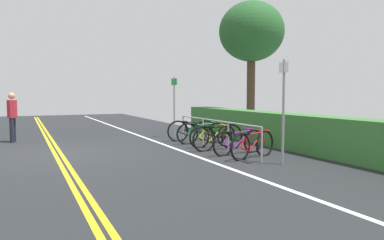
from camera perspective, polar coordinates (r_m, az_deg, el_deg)
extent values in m
cube|color=#232628|center=(10.96, -19.95, -4.96)|extent=(37.54, 13.03, 0.05)
cube|color=gold|center=(10.95, -20.37, -4.83)|extent=(33.78, 0.10, 0.00)
cube|color=gold|center=(10.96, -19.54, -4.80)|extent=(33.78, 0.10, 0.00)
cube|color=white|center=(11.68, -3.65, -4.03)|extent=(33.78, 0.12, 0.00)
cylinder|color=#9EA0A5|center=(13.30, -1.37, -1.20)|extent=(0.05, 0.05, 0.84)
cylinder|color=#9EA0A5|center=(11.86, 1.69, -1.86)|extent=(0.05, 0.05, 0.84)
cylinder|color=#9EA0A5|center=(10.46, 5.58, -2.69)|extent=(0.05, 0.05, 0.84)
cylinder|color=#9EA0A5|center=(9.12, 10.65, -3.75)|extent=(0.05, 0.05, 0.84)
cylinder|color=#9EA0A5|center=(11.11, 3.52, -0.09)|extent=(4.80, 0.04, 0.04)
torus|color=black|center=(13.01, 2.16, -1.65)|extent=(0.21, 0.75, 0.75)
torus|color=black|center=(12.79, -2.17, -1.75)|extent=(0.21, 0.75, 0.75)
cylinder|color=black|center=(12.91, 0.55, -1.30)|extent=(0.16, 0.57, 0.52)
cylinder|color=black|center=(12.87, 0.27, -0.30)|extent=(0.18, 0.67, 0.07)
cylinder|color=black|center=(12.84, -0.92, -1.41)|extent=(0.07, 0.17, 0.46)
cylinder|color=black|center=(12.83, -1.40, -2.08)|extent=(0.11, 0.36, 0.19)
cylinder|color=black|center=(12.80, -1.69, -1.08)|extent=(0.09, 0.25, 0.32)
cylinder|color=black|center=(12.98, 1.95, -0.93)|extent=(0.06, 0.14, 0.34)
cube|color=black|center=(12.80, -1.21, -0.27)|extent=(0.12, 0.21, 0.05)
cylinder|color=black|center=(12.95, 1.74, 0.02)|extent=(0.46, 0.12, 0.03)
torus|color=black|center=(12.33, 3.75, -2.03)|extent=(0.18, 0.73, 0.73)
torus|color=black|center=(12.05, -0.72, -2.17)|extent=(0.18, 0.73, 0.73)
cylinder|color=#198C38|center=(12.21, 2.10, -1.69)|extent=(0.13, 0.57, 0.50)
cylinder|color=#198C38|center=(12.17, 1.81, -0.68)|extent=(0.15, 0.67, 0.07)
cylinder|color=#198C38|center=(12.12, 0.57, -1.81)|extent=(0.06, 0.17, 0.45)
cylinder|color=#198C38|center=(12.11, 0.07, -2.50)|extent=(0.10, 0.36, 0.18)
cylinder|color=#198C38|center=(12.07, -0.22, -1.48)|extent=(0.08, 0.25, 0.31)
cylinder|color=#198C38|center=(12.30, 3.53, -1.30)|extent=(0.06, 0.14, 0.33)
cube|color=black|center=(12.08, 0.28, -0.65)|extent=(0.11, 0.21, 0.05)
cylinder|color=#198C38|center=(12.27, 3.32, -0.33)|extent=(0.46, 0.11, 0.03)
torus|color=black|center=(11.75, 5.30, -2.44)|extent=(0.08, 0.69, 0.69)
torus|color=black|center=(11.28, 1.13, -2.71)|extent=(0.08, 0.69, 0.69)
cylinder|color=yellow|center=(11.56, 3.78, -2.15)|extent=(0.05, 0.55, 0.47)
cylinder|color=yellow|center=(11.51, 3.51, -1.15)|extent=(0.06, 0.66, 0.07)
cylinder|color=yellow|center=(11.40, 2.36, -2.31)|extent=(0.04, 0.16, 0.42)
cylinder|color=yellow|center=(11.37, 1.89, -3.02)|extent=(0.05, 0.35, 0.18)
cylinder|color=yellow|center=(11.31, 1.61, -2.00)|extent=(0.04, 0.24, 0.29)
cylinder|color=yellow|center=(11.71, 5.10, -1.73)|extent=(0.04, 0.13, 0.31)
cube|color=black|center=(11.35, 2.08, -1.15)|extent=(0.09, 0.20, 0.05)
cylinder|color=yellow|center=(11.67, 4.91, -0.76)|extent=(0.46, 0.04, 0.03)
torus|color=black|center=(11.14, 6.16, -2.59)|extent=(0.14, 0.78, 0.77)
torus|color=black|center=(10.58, 1.86, -2.93)|extent=(0.14, 0.78, 0.77)
cylinder|color=black|center=(10.91, 4.60, -2.25)|extent=(0.10, 0.57, 0.53)
cylinder|color=black|center=(10.85, 4.33, -1.04)|extent=(0.11, 0.67, 0.07)
cylinder|color=black|center=(10.72, 3.14, -2.45)|extent=(0.05, 0.17, 0.48)
cylinder|color=black|center=(10.68, 2.65, -3.30)|extent=(0.07, 0.36, 0.19)
cylinder|color=black|center=(10.62, 2.36, -2.08)|extent=(0.06, 0.25, 0.33)
cylinder|color=black|center=(11.09, 5.96, -1.74)|extent=(0.05, 0.14, 0.35)
cube|color=black|center=(10.66, 2.85, -1.07)|extent=(0.10, 0.21, 0.05)
cylinder|color=black|center=(11.04, 5.77, -0.61)|extent=(0.46, 0.08, 0.03)
torus|color=black|center=(10.56, 9.37, -3.23)|extent=(0.17, 0.69, 0.69)
torus|color=black|center=(9.85, 4.79, -3.72)|extent=(0.17, 0.69, 0.69)
cylinder|color=purple|center=(10.27, 7.73, -2.97)|extent=(0.14, 0.61, 0.47)
cylinder|color=purple|center=(10.20, 7.45, -1.85)|extent=(0.16, 0.73, 0.07)
cylinder|color=purple|center=(10.03, 6.16, -3.22)|extent=(0.06, 0.18, 0.42)
cylinder|color=purple|center=(9.98, 5.64, -4.04)|extent=(0.10, 0.39, 0.18)
cylinder|color=purple|center=(9.90, 5.33, -2.89)|extent=(0.08, 0.27, 0.29)
cylinder|color=purple|center=(10.50, 9.17, -2.44)|extent=(0.06, 0.15, 0.31)
cube|color=black|center=(9.96, 5.87, -1.90)|extent=(0.11, 0.21, 0.05)
cylinder|color=purple|center=(10.44, 8.96, -1.36)|extent=(0.46, 0.10, 0.03)
torus|color=black|center=(10.00, 11.11, -3.59)|extent=(0.26, 0.70, 0.72)
torus|color=black|center=(9.26, 7.45, -4.16)|extent=(0.26, 0.70, 0.72)
cylinder|color=red|center=(9.71, 9.81, -3.31)|extent=(0.19, 0.54, 0.49)
cylinder|color=red|center=(9.63, 9.59, -2.08)|extent=(0.22, 0.64, 0.07)
cylinder|color=red|center=(9.46, 8.55, -3.59)|extent=(0.08, 0.16, 0.44)
cylinder|color=red|center=(9.39, 8.13, -4.51)|extent=(0.14, 0.35, 0.18)
cylinder|color=red|center=(9.32, 7.89, -3.24)|extent=(0.10, 0.24, 0.30)
cylinder|color=red|center=(9.94, 10.95, -2.72)|extent=(0.07, 0.14, 0.32)
cube|color=black|center=(9.38, 8.32, -2.15)|extent=(0.13, 0.21, 0.05)
cylinder|color=red|center=(9.88, 10.80, -1.55)|extent=(0.45, 0.16, 0.03)
cylinder|color=#1E1E2D|center=(13.84, -25.95, -1.43)|extent=(0.14, 0.14, 0.84)
cylinder|color=#1E1E2D|center=(14.11, -25.71, -1.32)|extent=(0.14, 0.14, 0.84)
cylinder|color=#B22633|center=(13.93, -25.92, 1.55)|extent=(0.32, 0.32, 0.59)
sphere|color=tan|center=(13.92, -25.98, 3.36)|extent=(0.23, 0.23, 0.23)
cylinder|color=#B22633|center=(13.73, -26.09, 1.41)|extent=(0.09, 0.09, 0.55)
cylinder|color=#B22633|center=(14.12, -25.75, 1.49)|extent=(0.09, 0.09, 0.55)
cylinder|color=gray|center=(13.92, -2.74, 1.97)|extent=(0.06, 0.06, 2.27)
cube|color=#198C33|center=(13.92, -2.76, 5.89)|extent=(0.36, 0.08, 0.24)
cylinder|color=gray|center=(8.83, 13.86, 1.14)|extent=(0.06, 0.06, 2.44)
cube|color=white|center=(8.84, 13.97, 7.87)|extent=(0.36, 0.04, 0.24)
cube|color=#387533|center=(11.11, 16.84, -1.92)|extent=(13.80, 0.84, 1.04)
cylinder|color=#473323|center=(16.38, 9.02, 3.81)|extent=(0.36, 0.36, 3.16)
ellipsoid|color=#235626|center=(16.59, 9.13, 13.29)|extent=(2.79, 2.79, 2.57)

